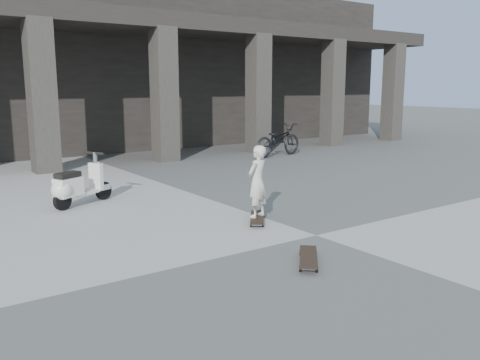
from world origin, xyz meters
TOP-DOWN VIEW (x-y plane):
  - ground at (0.00, 0.00)m, footprint 90.00×90.00m
  - colonnade at (-0.00, 13.77)m, footprint 28.00×8.82m
  - longboard at (-0.27, 1.16)m, footprint 0.74×0.86m
  - skateboard_spare at (-0.97, -0.87)m, footprint 0.76×0.81m
  - child at (-0.27, 1.16)m, footprint 0.52×0.43m
  - scooter at (-2.46, 4.03)m, footprint 1.33×0.78m
  - bicycle at (5.26, 7.30)m, footprint 2.12×1.01m

SIDE VIEW (x-z plane):
  - ground at x=0.00m, z-range 0.00..0.00m
  - longboard at x=-0.27m, z-range 0.03..0.12m
  - skateboard_spare at x=-0.97m, z-range 0.03..0.13m
  - scooter at x=-2.46m, z-range -0.10..0.89m
  - bicycle at x=5.26m, z-range 0.00..1.07m
  - child at x=-0.27m, z-range 0.09..1.31m
  - colonnade at x=0.00m, z-range 0.03..6.03m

